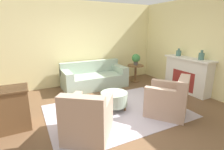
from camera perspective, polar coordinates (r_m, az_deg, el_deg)
ground_plane at (r=4.28m, az=1.60°, el=-11.73°), size 16.00×16.00×0.00m
wall_back at (r=6.21m, az=-9.89°, el=9.99°), size 9.01×0.12×2.80m
wall_right at (r=5.78m, az=27.57°, el=8.15°), size 0.12×9.56×2.80m
rug at (r=4.27m, az=1.60°, el=-11.67°), size 3.18×2.26×0.01m
couch at (r=5.91m, az=-5.90°, el=-0.95°), size 2.09×0.98×0.83m
armchair_left at (r=3.22m, az=-8.01°, el=-14.33°), size 1.12×1.14×0.90m
armchair_right at (r=4.18m, az=18.03°, el=-7.81°), size 1.12×1.14×0.90m
ottoman_table at (r=4.25m, az=0.67°, el=-7.69°), size 0.65×0.65×0.43m
side_table at (r=6.49m, az=7.70°, el=1.61°), size 0.59×0.59×0.62m
fireplace at (r=5.86m, az=23.38°, el=0.32°), size 0.44×1.57×1.07m
vase_mantel_near at (r=6.00m, az=20.92°, el=6.74°), size 0.16×0.16×0.23m
vase_mantel_far at (r=5.49m, az=27.16°, el=5.54°), size 0.15×0.15×0.27m
potted_plant_on_side_table at (r=6.40m, az=7.83°, el=5.33°), size 0.30×0.30×0.41m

